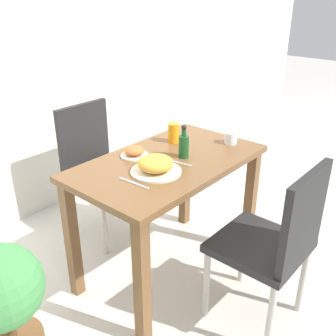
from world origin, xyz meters
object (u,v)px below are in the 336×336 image
at_px(side_plate, 134,152).
at_px(sauce_bottle, 184,145).
at_px(food_plate, 156,165).
at_px(drink_cup, 231,138).
at_px(juice_glass, 174,133).
at_px(potted_plant_left, 5,309).
at_px(chair_near, 276,240).
at_px(chair_far, 96,163).

distance_m(side_plate, sauce_bottle, 0.27).
bearing_deg(food_plate, drink_cup, -6.76).
relative_size(juice_glass, sauce_bottle, 0.63).
height_order(juice_glass, sauce_bottle, sauce_bottle).
height_order(drink_cup, potted_plant_left, drink_cup).
xyz_separation_m(chair_near, food_plate, (-0.18, 0.60, 0.27)).
bearing_deg(sauce_bottle, food_plate, -176.31).
height_order(chair_far, potted_plant_left, chair_far).
relative_size(chair_near, side_plate, 5.81).
bearing_deg(side_plate, drink_cup, -29.84).
xyz_separation_m(chair_far, sauce_bottle, (0.04, -0.71, 0.31)).
bearing_deg(sauce_bottle, chair_near, -95.49).
xyz_separation_m(sauce_bottle, potted_plant_left, (-1.08, 0.06, -0.41)).
xyz_separation_m(chair_far, drink_cup, (0.39, -0.80, 0.27)).
xyz_separation_m(food_plate, sauce_bottle, (0.24, 0.02, 0.03)).
height_order(chair_near, sauce_bottle, sauce_bottle).
bearing_deg(juice_glass, food_plate, -151.85).
bearing_deg(sauce_bottle, drink_cup, -13.93).
distance_m(chair_near, drink_cup, 0.72).
bearing_deg(potted_plant_left, juice_glass, 5.98).
distance_m(chair_near, side_plate, 0.87).
relative_size(food_plate, juice_glass, 2.19).
bearing_deg(juice_glass, potted_plant_left, -174.02).
xyz_separation_m(side_plate, potted_plant_left, (-0.91, -0.15, -0.36)).
distance_m(chair_far, juice_glass, 0.63).
distance_m(chair_near, chair_far, 1.33).
xyz_separation_m(drink_cup, sauce_bottle, (-0.34, 0.09, 0.04)).
bearing_deg(chair_near, drink_cup, -127.30).
bearing_deg(sauce_bottle, potted_plant_left, 176.76).
bearing_deg(potted_plant_left, chair_far, 32.23).
bearing_deg(food_plate, potted_plant_left, 174.76).
bearing_deg(potted_plant_left, drink_cup, -5.87).
relative_size(drink_cup, juice_glass, 0.63).
relative_size(chair_near, juice_glass, 7.58).
bearing_deg(side_plate, sauce_bottle, -50.83).
bearing_deg(drink_cup, food_plate, 173.24).
bearing_deg(chair_near, food_plate, -72.91).
height_order(side_plate, sauce_bottle, sauce_bottle).
xyz_separation_m(chair_near, drink_cup, (0.40, 0.53, 0.27)).
height_order(chair_near, chair_far, same).
bearing_deg(side_plate, chair_near, -82.25).
distance_m(chair_near, juice_glass, 0.88).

